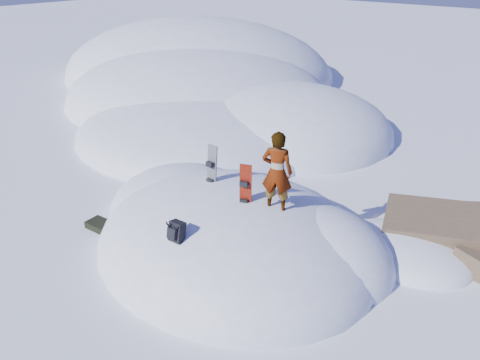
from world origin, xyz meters
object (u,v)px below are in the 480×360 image
Objects in this scene: snowboard_red at (245,194)px; backpack at (176,232)px; snowboard_dark at (211,174)px; person at (277,172)px.

snowboard_red is 2.93× the size of backpack.
snowboard_dark is at bearing 142.85° from snowboard_red.
backpack is 0.27× the size of person.
person is at bearing -0.40° from snowboard_dark.
snowboard_dark is 3.03× the size of backpack.
snowboard_red is 1.78m from backpack.
person reaches higher than backpack.
backpack is at bearing -65.14° from snowboard_dark.
snowboard_red is 0.97× the size of snowboard_dark.
person is (1.92, -0.02, 0.64)m from snowboard_dark.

